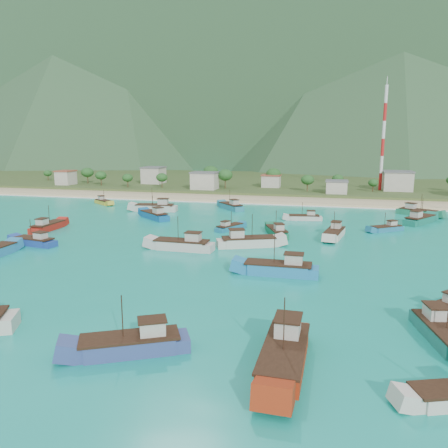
% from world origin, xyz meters
% --- Properties ---
extents(ground, '(600.00, 600.00, 0.00)m').
position_xyz_m(ground, '(0.00, 0.00, 0.00)').
color(ground, '#0D907D').
rests_on(ground, ground).
extents(beach, '(400.00, 18.00, 1.20)m').
position_xyz_m(beach, '(0.00, 79.00, 0.00)').
color(beach, beige).
rests_on(beach, ground).
extents(land, '(400.00, 110.00, 2.40)m').
position_xyz_m(land, '(0.00, 140.00, 0.00)').
color(land, '#385123').
rests_on(land, ground).
extents(surf_line, '(400.00, 2.50, 0.08)m').
position_xyz_m(surf_line, '(0.00, 69.50, 0.00)').
color(surf_line, white).
rests_on(surf_line, ground).
extents(mountains, '(1520.00, 440.00, 260.00)m').
position_xyz_m(mountains, '(-18.31, 403.81, 106.83)').
color(mountains, slate).
rests_on(mountains, ground).
extents(village, '(209.36, 30.99, 7.80)m').
position_xyz_m(village, '(22.53, 102.70, 4.84)').
color(village, beige).
rests_on(village, ground).
extents(vegetation, '(277.79, 26.03, 8.60)m').
position_xyz_m(vegetation, '(-9.12, 103.50, 5.10)').
color(vegetation, '#235623').
rests_on(vegetation, ground).
extents(radio_tower, '(1.20, 1.20, 40.01)m').
position_xyz_m(radio_tower, '(40.65, 108.00, 21.61)').
color(radio_tower, red).
rests_on(radio_tower, ground).
extents(boat_0, '(12.53, 7.96, 7.14)m').
position_xyz_m(boat_0, '(6.48, 10.85, 0.91)').
color(boat_0, beige).
rests_on(boat_0, ground).
extents(boat_1, '(8.77, 7.48, 5.30)m').
position_xyz_m(boat_1, '(-51.84, 56.92, 0.57)').
color(boat_1, gold).
rests_on(boat_1, ground).
extents(boat_4, '(11.18, 8.65, 6.57)m').
position_xyz_m(boat_4, '(46.51, 58.96, 0.80)').
color(boat_4, '#1E7553').
rests_on(boat_4, ground).
extents(boat_6, '(6.55, 10.49, 5.97)m').
position_xyz_m(boat_6, '(10.86, 22.99, 0.69)').
color(boat_6, '#106843').
rests_on(boat_6, ground).
extents(boat_8, '(4.01, 13.07, 7.70)m').
position_xyz_m(boat_8, '(19.10, -34.86, 1.01)').
color(boat_8, '#9B2910').
rests_on(boat_8, ground).
extents(boat_11, '(12.02, 3.68, 7.08)m').
position_xyz_m(boat_11, '(15.13, -6.23, 0.89)').
color(boat_11, '#1F78B3').
rests_on(boat_11, ground).
extents(boat_12, '(13.05, 5.43, 7.48)m').
position_xyz_m(boat_12, '(-29.07, 47.65, 0.97)').
color(boat_12, beige).
rests_on(boat_12, ground).
extents(boat_13, '(3.36, 10.71, 6.29)m').
position_xyz_m(boat_13, '(-43.09, 15.14, 0.75)').
color(boat_13, '#A81D14').
rests_on(boat_13, ground).
extents(boat_14, '(5.35, 11.19, 6.36)m').
position_xyz_m(boat_14, '(35.07, -25.28, 0.76)').
color(boat_14, '#227369').
rests_on(boat_14, ground).
extents(boat_17, '(9.69, 10.28, 6.45)m').
position_xyz_m(boat_17, '(-7.75, 56.67, 0.78)').
color(boat_17, teal).
rests_on(boat_17, ground).
extents(boat_18, '(9.23, 3.96, 5.28)m').
position_xyz_m(boat_18, '(15.73, 43.51, 0.57)').
color(boat_18, beige).
rests_on(boat_18, ground).
extents(boat_20, '(12.11, 3.79, 7.12)m').
position_xyz_m(boat_20, '(-5.36, 5.14, 0.90)').
color(boat_20, beige).
rests_on(boat_20, ground).
extents(boat_22, '(5.04, 11.21, 6.39)m').
position_xyz_m(boat_22, '(23.56, 23.86, 0.77)').
color(boat_22, beige).
rests_on(boat_22, ground).
extents(boat_23, '(5.86, 8.42, 4.85)m').
position_xyz_m(boat_23, '(-0.86, 25.98, 0.49)').
color(boat_23, '#186C91').
rests_on(boat_23, ground).
extents(boat_25, '(8.20, 6.92, 4.94)m').
position_xyz_m(boat_25, '(35.57, 33.90, 0.50)').
color(boat_25, '#1E6D93').
rests_on(boat_25, ground).
extents(boat_26, '(9.44, 11.52, 6.87)m').
position_xyz_m(boat_26, '(44.89, 46.01, 0.86)').
color(boat_26, '#136F5A').
rests_on(boat_26, ground).
extents(boat_28, '(10.12, 4.47, 5.78)m').
position_xyz_m(boat_28, '(-36.22, 1.27, 0.66)').
color(boat_28, '#1D3F94').
rests_on(boat_28, ground).
extents(boat_29, '(10.86, 9.77, 6.68)m').
position_xyz_m(boat_29, '(-24.33, 35.64, 0.82)').
color(boat_29, '#0D5691').
rests_on(boat_29, ground).
extents(boat_30, '(11.54, 8.14, 6.66)m').
position_xyz_m(boat_30, '(3.77, -36.03, 0.82)').
color(boat_30, '#324582').
rests_on(boat_30, ground).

